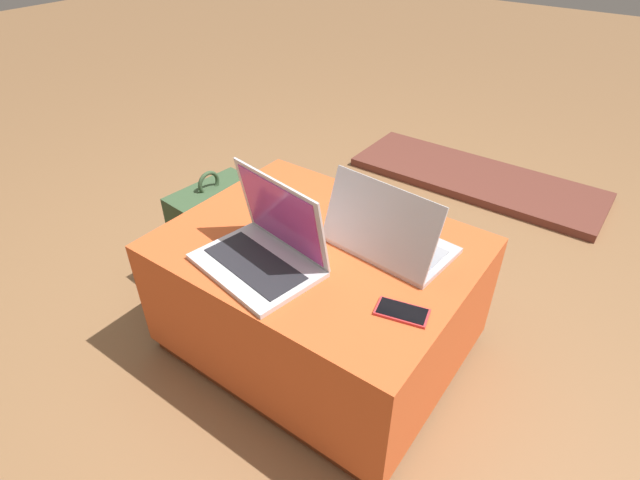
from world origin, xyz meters
name	(u,v)px	position (x,y,z in m)	size (l,w,h in m)	color
ground_plane	(319,343)	(0.00, 0.00, 0.00)	(14.00, 14.00, 0.00)	olive
ottoman	(319,296)	(0.00, 0.00, 0.24)	(0.98, 0.76, 0.47)	maroon
laptop_near	(265,248)	(-0.07, -0.18, 0.53)	(0.41, 0.32, 0.27)	silver
laptop_far	(387,237)	(0.20, 0.09, 0.52)	(0.40, 0.27, 0.24)	#B7B7BC
cell_phone	(402,312)	(0.37, -0.13, 0.48)	(0.16, 0.10, 0.01)	red
backpack	(215,232)	(-0.63, 0.10, 0.20)	(0.24, 0.37, 0.49)	#385133
fireplace_hearth	(476,178)	(0.00, 1.54, 0.02)	(1.40, 0.50, 0.04)	brown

